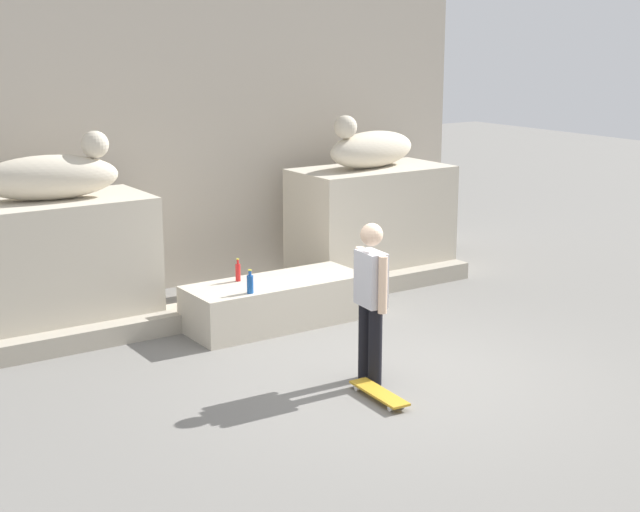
{
  "coord_description": "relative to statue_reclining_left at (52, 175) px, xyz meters",
  "views": [
    {
      "loc": [
        -5.66,
        -7.37,
        3.55
      ],
      "look_at": [
        -0.07,
        0.99,
        1.1
      ],
      "focal_mm": 52.51,
      "sensor_mm": 36.0,
      "label": 1
    }
  ],
  "objects": [
    {
      "name": "stair_step",
      "position": [
        2.29,
        -0.6,
        -1.78
      ],
      "size": [
        6.93,
        0.5,
        0.23
      ],
      "primitive_type": "cube",
      "color": "#A9A08F",
      "rests_on": "ground_plane"
    },
    {
      "name": "facade_wall",
      "position": [
        2.29,
        1.39,
        1.49
      ],
      "size": [
        9.15,
        0.6,
        6.78
      ],
      "primitive_type": "cube",
      "color": "#B8AD9D",
      "rests_on": "ground_plane"
    },
    {
      "name": "skater",
      "position": [
        2.11,
        -3.34,
        -0.98
      ],
      "size": [
        0.24,
        0.54,
        1.67
      ],
      "rotation": [
        0.0,
        0.0,
        4.61
      ],
      "color": "black",
      "rests_on": "ground_plane"
    },
    {
      "name": "ground_plane",
      "position": [
        2.29,
        -3.24,
        -1.9
      ],
      "size": [
        40.0,
        40.0,
        0.0
      ],
      "primitive_type": "plane",
      "color": "slate"
    },
    {
      "name": "ledge_block",
      "position": [
        2.29,
        -1.16,
        -1.62
      ],
      "size": [
        2.24,
        0.87,
        0.56
      ],
      "primitive_type": "cube",
      "color": "beige",
      "rests_on": "ground_plane"
    },
    {
      "name": "pedestal_right",
      "position": [
        4.62,
        0.01,
        -1.09
      ],
      "size": [
        2.27,
        1.18,
        1.62
      ],
      "primitive_type": "cube",
      "color": "beige",
      "rests_on": "ground_plane"
    },
    {
      "name": "skateboard",
      "position": [
        1.9,
        -3.78,
        -1.84
      ],
      "size": [
        0.26,
        0.81,
        0.08
      ],
      "rotation": [
        0.0,
        0.0,
        4.64
      ],
      "color": "gold",
      "rests_on": "ground_plane"
    },
    {
      "name": "bottle_red",
      "position": [
        1.9,
        -0.93,
        -1.23
      ],
      "size": [
        0.06,
        0.06,
        0.28
      ],
      "color": "red",
      "rests_on": "ledge_block"
    },
    {
      "name": "statue_reclining_right",
      "position": [
        4.59,
        -0.0,
        0.0
      ],
      "size": [
        1.68,
        0.86,
        0.78
      ],
      "rotation": [
        0.0,
        0.0,
        3.34
      ],
      "color": "beige",
      "rests_on": "pedestal_right"
    },
    {
      "name": "bottle_blue",
      "position": [
        1.76,
        -1.48,
        -1.23
      ],
      "size": [
        0.08,
        0.08,
        0.28
      ],
      "color": "#194C99",
      "rests_on": "ledge_block"
    },
    {
      "name": "pedestal_left",
      "position": [
        -0.04,
        0.01,
        -1.09
      ],
      "size": [
        2.27,
        1.18,
        1.62
      ],
      "primitive_type": "cube",
      "color": "beige",
      "rests_on": "ground_plane"
    },
    {
      "name": "statue_reclining_left",
      "position": [
        0.0,
        0.0,
        0.0
      ],
      "size": [
        1.68,
        0.84,
        0.78
      ],
      "rotation": [
        0.0,
        0.0,
        -0.18
      ],
      "color": "beige",
      "rests_on": "pedestal_left"
    }
  ]
}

